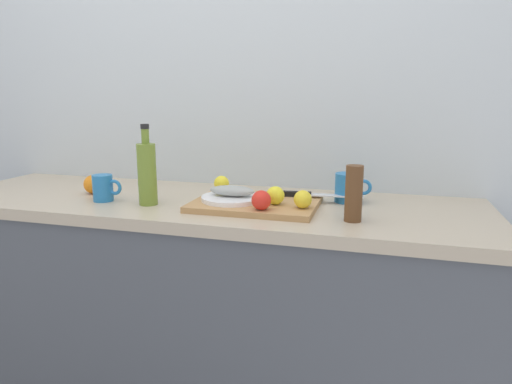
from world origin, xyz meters
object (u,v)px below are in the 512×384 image
(lemon_0, at_px, (303,199))
(coffee_mug_1, at_px, (104,188))
(white_plate, at_px, (232,198))
(olive_oil_bottle, at_px, (147,172))
(coffee_mug_0, at_px, (348,188))
(fish_fillet, at_px, (232,191))
(chef_knife, at_px, (311,195))
(cutting_board, at_px, (256,203))
(pepper_mill, at_px, (354,194))

(lemon_0, bearing_deg, coffee_mug_1, -179.05)
(white_plate, height_order, olive_oil_bottle, olive_oil_bottle)
(coffee_mug_0, xyz_separation_m, coffee_mug_1, (-0.84, -0.22, -0.00))
(fish_fillet, bearing_deg, chef_knife, 25.62)
(cutting_board, relative_size, coffee_mug_1, 3.76)
(chef_knife, xyz_separation_m, coffee_mug_1, (-0.71, -0.17, 0.02))
(lemon_0, height_order, coffee_mug_1, coffee_mug_1)
(fish_fillet, xyz_separation_m, olive_oil_bottle, (-0.29, -0.06, 0.06))
(lemon_0, xyz_separation_m, olive_oil_bottle, (-0.54, -0.02, 0.06))
(fish_fillet, bearing_deg, white_plate, -90.00)
(chef_knife, distance_m, olive_oil_bottle, 0.57)
(chef_knife, distance_m, pepper_mill, 0.26)
(cutting_board, xyz_separation_m, white_plate, (-0.08, -0.02, 0.02))
(lemon_0, xyz_separation_m, coffee_mug_1, (-0.72, -0.01, -0.00))
(white_plate, bearing_deg, cutting_board, 11.88)
(chef_knife, bearing_deg, pepper_mill, -56.71)
(coffee_mug_1, distance_m, pepper_mill, 0.88)
(cutting_board, xyz_separation_m, olive_oil_bottle, (-0.37, -0.07, 0.10))
(chef_knife, height_order, lemon_0, lemon_0)
(chef_knife, relative_size, olive_oil_bottle, 1.05)
(coffee_mug_0, bearing_deg, white_plate, -156.07)
(fish_fillet, distance_m, lemon_0, 0.25)
(olive_oil_bottle, bearing_deg, coffee_mug_1, 178.90)
(white_plate, xyz_separation_m, chef_knife, (0.25, 0.12, 0.00))
(coffee_mug_1, height_order, pepper_mill, pepper_mill)
(olive_oil_bottle, xyz_separation_m, coffee_mug_1, (-0.18, 0.00, -0.06))
(cutting_board, relative_size, chef_knife, 1.43)
(cutting_board, distance_m, fish_fillet, 0.09)
(lemon_0, bearing_deg, olive_oil_bottle, -178.37)
(olive_oil_bottle, height_order, coffee_mug_0, olive_oil_bottle)
(coffee_mug_0, distance_m, pepper_mill, 0.25)
(white_plate, bearing_deg, lemon_0, -9.69)
(cutting_board, distance_m, lemon_0, 0.19)
(white_plate, xyz_separation_m, fish_fillet, (0.00, 0.00, 0.03))
(fish_fillet, height_order, lemon_0, lemon_0)
(coffee_mug_0, height_order, pepper_mill, pepper_mill)
(fish_fillet, bearing_deg, coffee_mug_1, -173.29)
(lemon_0, height_order, coffee_mug_0, coffee_mug_0)
(coffee_mug_1, bearing_deg, chef_knife, 13.73)
(lemon_0, relative_size, coffee_mug_1, 0.52)
(chef_knife, relative_size, coffee_mug_0, 2.28)
(olive_oil_bottle, bearing_deg, pepper_mill, -1.76)
(pepper_mill, bearing_deg, chef_knife, 128.67)
(coffee_mug_1, bearing_deg, olive_oil_bottle, -1.10)
(cutting_board, bearing_deg, olive_oil_bottle, -168.45)
(chef_knife, height_order, coffee_mug_0, coffee_mug_0)
(chef_knife, bearing_deg, fish_fillet, -159.75)
(lemon_0, bearing_deg, cutting_board, 160.79)
(white_plate, height_order, lemon_0, lemon_0)
(white_plate, bearing_deg, coffee_mug_0, 23.93)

